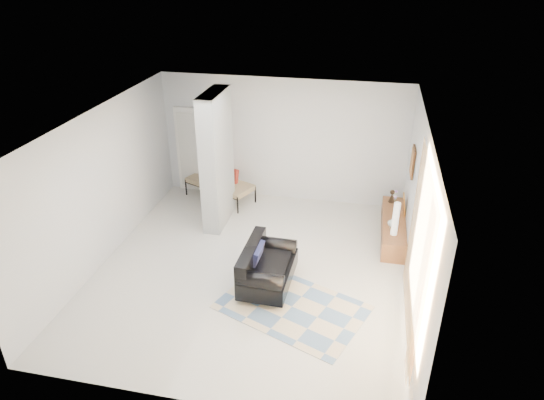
# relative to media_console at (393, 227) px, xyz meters

# --- Properties ---
(floor) EXTENTS (6.00, 6.00, 0.00)m
(floor) POSITION_rel_media_console_xyz_m (-2.52, -1.70, -0.20)
(floor) COLOR silver
(floor) RESTS_ON ground
(ceiling) EXTENTS (6.00, 6.00, 0.00)m
(ceiling) POSITION_rel_media_console_xyz_m (-2.52, -1.70, 2.60)
(ceiling) COLOR white
(ceiling) RESTS_ON wall_back
(wall_back) EXTENTS (6.00, 0.00, 6.00)m
(wall_back) POSITION_rel_media_console_xyz_m (-2.52, 1.30, 1.20)
(wall_back) COLOR silver
(wall_back) RESTS_ON ground
(wall_front) EXTENTS (6.00, 0.00, 6.00)m
(wall_front) POSITION_rel_media_console_xyz_m (-2.52, -4.70, 1.20)
(wall_front) COLOR silver
(wall_front) RESTS_ON ground
(wall_left) EXTENTS (0.00, 6.00, 6.00)m
(wall_left) POSITION_rel_media_console_xyz_m (-5.27, -1.70, 1.20)
(wall_left) COLOR silver
(wall_left) RESTS_ON ground
(wall_right) EXTENTS (0.00, 6.00, 6.00)m
(wall_right) POSITION_rel_media_console_xyz_m (0.23, -1.70, 1.20)
(wall_right) COLOR silver
(wall_right) RESTS_ON ground
(partition_column) EXTENTS (0.35, 1.20, 2.80)m
(partition_column) POSITION_rel_media_console_xyz_m (-3.62, -0.10, 1.20)
(partition_column) COLOR #9BA0A2
(partition_column) RESTS_ON floor
(hallway_door) EXTENTS (0.85, 0.06, 2.04)m
(hallway_door) POSITION_rel_media_console_xyz_m (-4.62, 1.26, 0.82)
(hallway_door) COLOR white
(hallway_door) RESTS_ON floor
(curtain) EXTENTS (0.00, 2.55, 2.55)m
(curtain) POSITION_rel_media_console_xyz_m (0.15, -2.85, 1.25)
(curtain) COLOR #FFA843
(curtain) RESTS_ON wall_right
(wall_art) EXTENTS (0.04, 0.45, 0.55)m
(wall_art) POSITION_rel_media_console_xyz_m (0.20, -0.00, 1.45)
(wall_art) COLOR #3D2310
(wall_art) RESTS_ON wall_right
(media_console) EXTENTS (0.45, 2.01, 0.80)m
(media_console) POSITION_rel_media_console_xyz_m (0.00, 0.00, 0.00)
(media_console) COLOR brown
(media_console) RESTS_ON floor
(loveseat) EXTENTS (0.83, 1.38, 0.76)m
(loveseat) POSITION_rel_media_console_xyz_m (-2.18, -2.10, 0.16)
(loveseat) COLOR silver
(loveseat) RESTS_ON floor
(daybed) EXTENTS (1.73, 1.25, 0.77)m
(daybed) POSITION_rel_media_console_xyz_m (-3.93, 0.94, 0.22)
(daybed) COLOR black
(daybed) RESTS_ON floor
(area_rug) EXTENTS (2.65, 2.23, 0.01)m
(area_rug) POSITION_rel_media_console_xyz_m (-1.62, -2.60, -0.20)
(area_rug) COLOR #C7B698
(area_rug) RESTS_ON floor
(cylinder_lamp) EXTENTS (0.12, 0.12, 0.66)m
(cylinder_lamp) POSITION_rel_media_console_xyz_m (-0.02, -0.60, 0.53)
(cylinder_lamp) COLOR silver
(cylinder_lamp) RESTS_ON media_console
(bronze_figurine) EXTENTS (0.16, 0.16, 0.27)m
(bronze_figurine) POSITION_rel_media_console_xyz_m (-0.05, 0.74, 0.33)
(bronze_figurine) COLOR #2F2015
(bronze_figurine) RESTS_ON media_console
(vase) EXTENTS (0.18, 0.18, 0.18)m
(vase) POSITION_rel_media_console_xyz_m (-0.05, -0.30, 0.29)
(vase) COLOR white
(vase) RESTS_ON media_console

